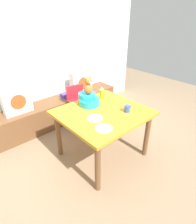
% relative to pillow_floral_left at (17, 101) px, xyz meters
% --- Properties ---
extents(ground_plane, '(8.00, 8.00, 0.00)m').
position_rel_pillow_floral_left_xyz_m(ground_plane, '(0.70, -1.25, -0.68)').
color(ground_plane, '#8C7256').
extents(back_wall, '(4.40, 0.10, 2.60)m').
position_rel_pillow_floral_left_xyz_m(back_wall, '(0.70, 0.29, 0.62)').
color(back_wall, silver).
rests_on(back_wall, ground_plane).
extents(window_bench, '(2.60, 0.44, 0.46)m').
position_rel_pillow_floral_left_xyz_m(window_bench, '(0.70, 0.02, -0.45)').
color(window_bench, brown).
rests_on(window_bench, ground_plane).
extents(pillow_floral_left, '(0.44, 0.15, 0.44)m').
position_rel_pillow_floral_left_xyz_m(pillow_floral_left, '(0.00, 0.00, 0.00)').
color(pillow_floral_left, white).
rests_on(pillow_floral_left, window_bench).
extents(pillow_floral_right, '(0.44, 0.15, 0.44)m').
position_rel_pillow_floral_left_xyz_m(pillow_floral_right, '(1.27, 0.00, 0.00)').
color(pillow_floral_right, white).
rests_on(pillow_floral_right, window_bench).
extents(book_stack, '(0.20, 0.14, 0.08)m').
position_rel_pillow_floral_left_xyz_m(book_stack, '(0.93, 0.02, -0.18)').
color(book_stack, '#4B37BA').
rests_on(book_stack, window_bench).
extents(dining_table, '(1.13, 1.04, 0.74)m').
position_rel_pillow_floral_left_xyz_m(dining_table, '(0.70, -1.25, -0.04)').
color(dining_table, orange).
rests_on(dining_table, ground_plane).
extents(highchair, '(0.39, 0.50, 0.79)m').
position_rel_pillow_floral_left_xyz_m(highchair, '(0.88, -0.42, -0.16)').
color(highchair, red).
rests_on(highchair, ground_plane).
extents(infant_seat_teal, '(0.30, 0.33, 0.16)m').
position_rel_pillow_floral_left_xyz_m(infant_seat_teal, '(0.70, -0.95, 0.13)').
color(infant_seat_teal, '#20A3C4').
rests_on(infant_seat_teal, dining_table).
extents(teddy_bear, '(0.13, 0.12, 0.25)m').
position_rel_pillow_floral_left_xyz_m(teddy_bear, '(0.70, -0.95, 0.34)').
color(teddy_bear, olive).
rests_on(teddy_bear, infant_seat_teal).
extents(ketchup_bottle, '(0.07, 0.07, 0.18)m').
position_rel_pillow_floral_left_xyz_m(ketchup_bottle, '(0.97, -0.93, 0.15)').
color(ketchup_bottle, gold).
rests_on(ketchup_bottle, dining_table).
extents(coffee_mug, '(0.12, 0.08, 0.09)m').
position_rel_pillow_floral_left_xyz_m(coffee_mug, '(0.94, -1.47, 0.11)').
color(coffee_mug, '#335999').
rests_on(coffee_mug, dining_table).
extents(dinner_plate_near, '(0.20, 0.20, 0.01)m').
position_rel_pillow_floral_left_xyz_m(dinner_plate_near, '(0.42, -1.56, 0.07)').
color(dinner_plate_near, white).
rests_on(dinner_plate_near, dining_table).
extents(dinner_plate_far, '(0.20, 0.20, 0.01)m').
position_rel_pillow_floral_left_xyz_m(dinner_plate_far, '(0.49, -1.32, 0.07)').
color(dinner_plate_far, white).
rests_on(dinner_plate_far, dining_table).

